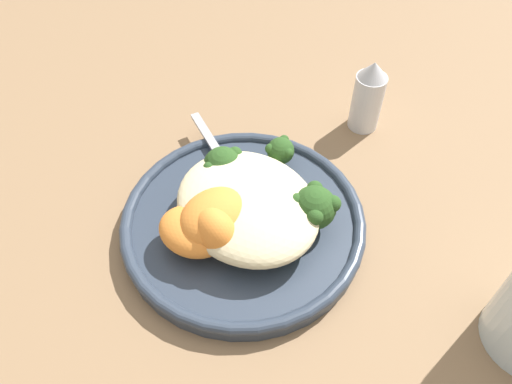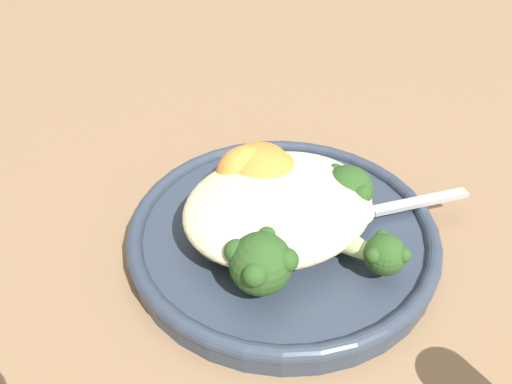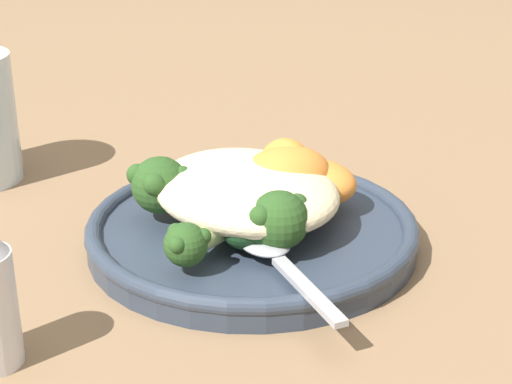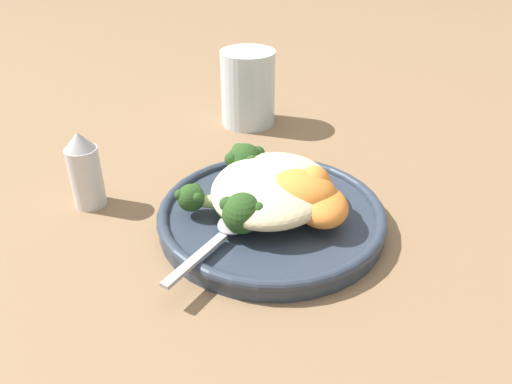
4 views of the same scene
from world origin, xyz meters
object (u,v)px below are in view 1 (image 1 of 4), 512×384
object	(u,v)px
sweet_potato_chunk_2	(216,218)
sweet_potato_chunk_1	(193,231)
spoon	(229,169)
broccoli_stalk_3	(224,171)
plate	(243,222)
salt_shaker	(368,96)
sweet_potato_chunk_0	(218,234)
quinoa_mound	(247,205)
kale_tuft	(241,175)
broccoli_stalk_1	(301,209)
broccoli_stalk_2	(269,170)
broccoli_stalk_0	(276,236)

from	to	relation	value
sweet_potato_chunk_2	sweet_potato_chunk_1	bearing A→B (deg)	75.85
spoon	broccoli_stalk_3	bearing A→B (deg)	142.61
broccoli_stalk_3	plate	bearing A→B (deg)	-170.36
sweet_potato_chunk_2	salt_shaker	bearing A→B (deg)	-84.05
sweet_potato_chunk_0	salt_shaker	world-z (taller)	salt_shaker
sweet_potato_chunk_0	spoon	xyz separation A→B (m)	(0.07, -0.06, -0.02)
plate	quinoa_mound	world-z (taller)	quinoa_mound
kale_tuft	quinoa_mound	bearing A→B (deg)	149.39
quinoa_mound	salt_shaker	size ratio (longest dim) A/B	1.63
sweet_potato_chunk_0	salt_shaker	distance (m)	0.24
sweet_potato_chunk_1	salt_shaker	xyz separation A→B (m)	(0.02, -0.25, 0.00)
sweet_potato_chunk_2	salt_shaker	distance (m)	0.23
broccoli_stalk_1	broccoli_stalk_2	xyz separation A→B (m)	(0.06, -0.01, -0.01)
broccoli_stalk_0	salt_shaker	distance (m)	0.21
broccoli_stalk_1	broccoli_stalk_3	size ratio (longest dim) A/B	1.18
spoon	sweet_potato_chunk_0	bearing A→B (deg)	150.57
plate	salt_shaker	distance (m)	0.20
broccoli_stalk_0	salt_shaker	bearing A→B (deg)	92.14
sweet_potato_chunk_2	kale_tuft	distance (m)	0.06
plate	sweet_potato_chunk_2	size ratio (longest dim) A/B	3.28
spoon	broccoli_stalk_0	bearing A→B (deg)	-179.03
broccoli_stalk_0	sweet_potato_chunk_0	bearing A→B (deg)	-141.47
quinoa_mound	sweet_potato_chunk_2	world-z (taller)	sweet_potato_chunk_2
sweet_potato_chunk_0	plate	bearing A→B (deg)	-69.13
broccoli_stalk_2	sweet_potato_chunk_0	world-z (taller)	sweet_potato_chunk_0
salt_shaker	plate	bearing A→B (deg)	96.93
broccoli_stalk_1	salt_shaker	size ratio (longest dim) A/B	1.15
broccoli_stalk_3	salt_shaker	world-z (taller)	salt_shaker
spoon	sweet_potato_chunk_2	bearing A→B (deg)	147.83
broccoli_stalk_0	broccoli_stalk_1	bearing A→B (deg)	80.42
broccoli_stalk_3	sweet_potato_chunk_1	xyz separation A→B (m)	(-0.04, 0.06, -0.00)
broccoli_stalk_1	sweet_potato_chunk_0	distance (m)	0.08
spoon	salt_shaker	world-z (taller)	salt_shaker
quinoa_mound	broccoli_stalk_0	world-z (taller)	quinoa_mound
broccoli_stalk_1	spoon	world-z (taller)	broccoli_stalk_1
plate	broccoli_stalk_3	world-z (taller)	broccoli_stalk_3
quinoa_mound	sweet_potato_chunk_0	bearing A→B (deg)	103.44
sweet_potato_chunk_0	kale_tuft	world-z (taller)	sweet_potato_chunk_0
quinoa_mound	kale_tuft	xyz separation A→B (m)	(0.03, -0.02, -0.00)
quinoa_mound	broccoli_stalk_1	world-z (taller)	broccoli_stalk_1
broccoli_stalk_2	salt_shaker	world-z (taller)	salt_shaker
broccoli_stalk_2	broccoli_stalk_0	bearing A→B (deg)	-148.52
salt_shaker	broccoli_stalk_0	bearing A→B (deg)	109.00
broccoli_stalk_3	sweet_potato_chunk_1	size ratio (longest dim) A/B	1.32
quinoa_mound	broccoli_stalk_0	bearing A→B (deg)	-178.75
plate	broccoli_stalk_0	distance (m)	0.05
sweet_potato_chunk_0	spoon	bearing A→B (deg)	-43.82
broccoli_stalk_1	broccoli_stalk_3	xyz separation A→B (m)	(0.08, 0.02, -0.00)
sweet_potato_chunk_1	kale_tuft	xyz separation A→B (m)	(0.02, -0.07, 0.00)
plate	sweet_potato_chunk_0	bearing A→B (deg)	110.87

